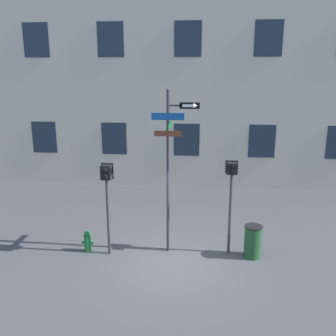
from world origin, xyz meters
The scene contains 7 objects.
ground_plane centered at (0.00, 0.00, 0.00)m, with size 60.00×60.00×0.00m, color #424244.
building_facade centered at (0.00, 7.75, 6.67)m, with size 24.00×0.63×13.33m.
street_sign_pole centered at (-0.13, 0.77, 2.89)m, with size 1.34×0.97×4.87m.
pedestrian_signal_left centered at (-1.93, 0.39, 2.17)m, with size 0.35×0.40×2.79m.
pedestrian_signal_right centered at (1.64, 0.81, 2.19)m, with size 0.36×0.40×2.85m.
fire_hydrant centered at (-2.63, 0.47, 0.32)m, with size 0.37×0.21×0.67m.
trash_bin centered at (2.33, 0.63, 0.50)m, with size 0.52×0.52×0.99m.
Camera 1 is at (0.86, -9.65, 5.41)m, focal length 40.00 mm.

